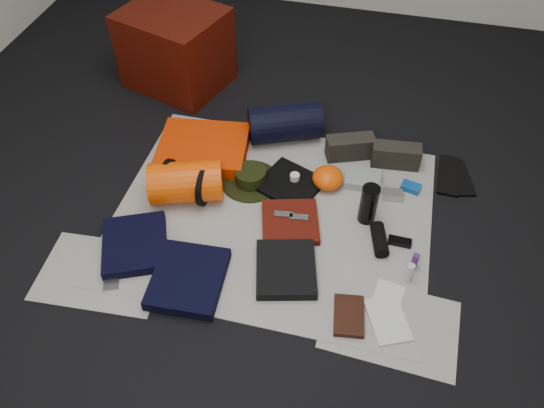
% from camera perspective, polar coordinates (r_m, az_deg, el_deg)
% --- Properties ---
extents(floor, '(4.50, 4.50, 0.02)m').
position_cam_1_polar(floor, '(2.76, 0.12, -1.26)').
color(floor, black).
rests_on(floor, ground).
extents(newspaper_mat, '(1.60, 1.30, 0.01)m').
position_cam_1_polar(newspaper_mat, '(2.75, 0.12, -1.08)').
color(newspaper_mat, beige).
rests_on(newspaper_mat, floor).
extents(newspaper_sheet_front_left, '(0.61, 0.44, 0.00)m').
position_cam_1_polar(newspaper_sheet_front_left, '(2.65, -17.84, -7.08)').
color(newspaper_sheet_front_left, beige).
rests_on(newspaper_sheet_front_left, floor).
extents(newspaper_sheet_front_right, '(0.60, 0.43, 0.00)m').
position_cam_1_polar(newspaper_sheet_front_right, '(2.43, 12.62, -12.53)').
color(newspaper_sheet_front_right, beige).
rests_on(newspaper_sheet_front_right, floor).
extents(red_cabinet, '(0.71, 0.65, 0.49)m').
position_cam_1_polar(red_cabinet, '(3.55, -10.30, 16.12)').
color(red_cabinet, '#490E05').
rests_on(red_cabinet, floor).
extents(sleeping_pad, '(0.54, 0.47, 0.09)m').
position_cam_1_polar(sleeping_pad, '(3.05, -7.40, 5.94)').
color(sleeping_pad, '#EE3602').
rests_on(sleeping_pad, newspaper_mat).
extents(stuff_sack, '(0.42, 0.33, 0.22)m').
position_cam_1_polar(stuff_sack, '(2.78, -9.24, 2.34)').
color(stuff_sack, '#F54A04').
rests_on(stuff_sack, newspaper_mat).
extents(sack_strap_left, '(0.02, 0.22, 0.22)m').
position_cam_1_polar(sack_strap_left, '(2.82, -11.14, 2.65)').
color(sack_strap_left, black).
rests_on(sack_strap_left, newspaper_mat).
extents(sack_strap_right, '(0.03, 0.22, 0.22)m').
position_cam_1_polar(sack_strap_right, '(2.75, -7.29, 1.98)').
color(sack_strap_right, black).
rests_on(sack_strap_right, newspaper_mat).
extents(navy_duffel, '(0.46, 0.36, 0.22)m').
position_cam_1_polar(navy_duffel, '(3.10, 1.41, 8.69)').
color(navy_duffel, black).
rests_on(navy_duffel, newspaper_mat).
extents(boonie_brim, '(0.43, 0.43, 0.01)m').
position_cam_1_polar(boonie_brim, '(2.90, -2.31, 2.47)').
color(boonie_brim, black).
rests_on(boonie_brim, newspaper_mat).
extents(boonie_crown, '(0.17, 0.17, 0.08)m').
position_cam_1_polar(boonie_crown, '(2.87, -2.33, 3.06)').
color(boonie_crown, black).
rests_on(boonie_crown, boonie_brim).
extents(hiking_boot_left, '(0.29, 0.19, 0.13)m').
position_cam_1_polar(hiking_boot_left, '(3.04, 8.39, 6.08)').
color(hiking_boot_left, '#292720').
rests_on(hiking_boot_left, newspaper_mat).
extents(hiking_boot_right, '(0.27, 0.13, 0.13)m').
position_cam_1_polar(hiking_boot_right, '(3.03, 13.18, 5.11)').
color(hiking_boot_right, '#292720').
rests_on(hiking_boot_right, newspaper_mat).
extents(flip_flop_left, '(0.13, 0.31, 0.02)m').
position_cam_1_polar(flip_flop_left, '(3.09, 18.50, 2.92)').
color(flip_flop_left, black).
rests_on(flip_flop_left, floor).
extents(flip_flop_right, '(0.17, 0.29, 0.02)m').
position_cam_1_polar(flip_flop_right, '(3.10, 19.60, 2.66)').
color(flip_flop_right, black).
rests_on(flip_flop_right, floor).
extents(trousers_navy_a, '(0.42, 0.44, 0.05)m').
position_cam_1_polar(trousers_navy_a, '(2.67, -14.52, -4.24)').
color(trousers_navy_a, black).
rests_on(trousers_navy_a, newspaper_mat).
extents(trousers_navy_b, '(0.34, 0.39, 0.06)m').
position_cam_1_polar(trousers_navy_b, '(2.49, -8.99, -7.93)').
color(trousers_navy_b, black).
rests_on(trousers_navy_b, newspaper_mat).
extents(trousers_charcoal, '(0.35, 0.38, 0.05)m').
position_cam_1_polar(trousers_charcoal, '(2.50, 1.51, -7.01)').
color(trousers_charcoal, black).
rests_on(trousers_charcoal, newspaper_mat).
extents(black_tshirt, '(0.39, 0.38, 0.03)m').
position_cam_1_polar(black_tshirt, '(2.87, 1.93, 2.12)').
color(black_tshirt, black).
rests_on(black_tshirt, newspaper_mat).
extents(red_shirt, '(0.35, 0.35, 0.04)m').
position_cam_1_polar(red_shirt, '(2.68, 1.96, -1.96)').
color(red_shirt, '#511108').
rests_on(red_shirt, newspaper_mat).
extents(orange_stuff_sack, '(0.21, 0.21, 0.11)m').
position_cam_1_polar(orange_stuff_sack, '(2.86, 6.03, 2.82)').
color(orange_stuff_sack, '#F54A04').
rests_on(orange_stuff_sack, newspaper_mat).
extents(first_aid_pouch, '(0.20, 0.15, 0.05)m').
position_cam_1_polar(first_aid_pouch, '(2.92, 9.71, 2.65)').
color(first_aid_pouch, gray).
rests_on(first_aid_pouch, newspaper_mat).
extents(water_bottle, '(0.11, 0.11, 0.22)m').
position_cam_1_polar(water_bottle, '(2.68, 10.36, -0.01)').
color(water_bottle, black).
rests_on(water_bottle, newspaper_mat).
extents(speaker, '(0.11, 0.19, 0.07)m').
position_cam_1_polar(speaker, '(2.64, 11.48, -3.77)').
color(speaker, black).
rests_on(speaker, newspaper_mat).
extents(compact_camera, '(0.11, 0.07, 0.04)m').
position_cam_1_polar(compact_camera, '(2.88, 12.82, 0.99)').
color(compact_camera, '#A9A9AE').
rests_on(compact_camera, newspaper_mat).
extents(cyan_case, '(0.11, 0.09, 0.03)m').
position_cam_1_polar(cyan_case, '(2.95, 14.69, 1.77)').
color(cyan_case, '#0E4690').
rests_on(cyan_case, newspaper_mat).
extents(toiletry_purple, '(0.03, 0.03, 0.09)m').
position_cam_1_polar(toiletry_purple, '(2.59, 15.09, -5.96)').
color(toiletry_purple, '#52226F').
rests_on(toiletry_purple, newspaper_mat).
extents(toiletry_clear, '(0.04, 0.04, 0.11)m').
position_cam_1_polar(toiletry_clear, '(2.53, 14.54, -7.14)').
color(toiletry_clear, '#B7BCB7').
rests_on(toiletry_clear, newspaper_mat).
extents(paperback_book, '(0.16, 0.22, 0.03)m').
position_cam_1_polar(paperback_book, '(2.40, 8.26, -11.81)').
color(paperback_book, black).
rests_on(paperback_book, newspaper_mat).
extents(map_booklet, '(0.24, 0.28, 0.01)m').
position_cam_1_polar(map_booklet, '(2.43, 12.36, -12.07)').
color(map_booklet, silver).
rests_on(map_booklet, newspaper_mat).
extents(map_printout, '(0.16, 0.19, 0.01)m').
position_cam_1_polar(map_printout, '(2.50, 12.35, -9.74)').
color(map_printout, silver).
rests_on(map_printout, newspaper_mat).
extents(sunglasses, '(0.11, 0.05, 0.03)m').
position_cam_1_polar(sunglasses, '(2.68, 13.57, -3.95)').
color(sunglasses, black).
rests_on(sunglasses, newspaper_mat).
extents(key_cluster, '(0.09, 0.09, 0.01)m').
position_cam_1_polar(key_cluster, '(2.58, -16.90, -8.20)').
color(key_cluster, '#A9A9AE').
rests_on(key_cluster, newspaper_mat).
extents(tape_roll, '(0.05, 0.05, 0.04)m').
position_cam_1_polar(tape_roll, '(2.86, 2.46, 2.93)').
color(tape_roll, silver).
rests_on(tape_roll, black_tshirt).
extents(energy_bar_a, '(0.10, 0.05, 0.01)m').
position_cam_1_polar(energy_bar_a, '(2.68, 1.23, -1.14)').
color(energy_bar_a, '#A9A9AE').
rests_on(energy_bar_a, red_shirt).
extents(energy_bar_b, '(0.10, 0.05, 0.01)m').
position_cam_1_polar(energy_bar_b, '(2.67, 2.91, -1.44)').
color(energy_bar_b, '#A9A9AE').
rests_on(energy_bar_b, red_shirt).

